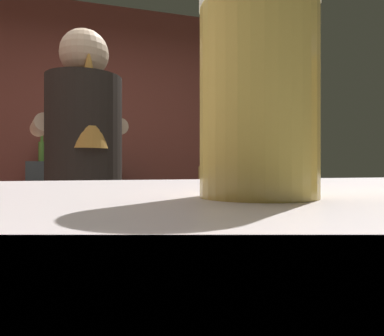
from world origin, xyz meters
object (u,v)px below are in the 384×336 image
Objects in this scene: mixing_bowl at (31,196)px; bottle_soy at (62,153)px; chefs_knife at (134,199)px; pint_glass_near at (258,95)px; bottle_olive_oil at (98,154)px; bottle_vinegar at (42,151)px; knife_block at (207,180)px; bartender at (84,187)px.

bottle_soy reaches higher than mixing_bowl.
chefs_knife is 1.86m from pint_glass_near.
bottle_vinegar is (-0.48, 0.15, 0.03)m from bottle_olive_oil.
mixing_bowl is at bearing -86.28° from bottle_vinegar.
knife_block is 0.53m from chefs_knife.
bottle_soy is at bearing 169.97° from bottle_olive_oil.
mixing_bowl is at bearing 102.04° from pint_glass_near.
knife_block is 1.53× the size of bottle_olive_oil.
bottle_vinegar is at bearing 152.53° from bottle_soy.
mixing_bowl is 1.12m from bottle_soy.
bottle_soy is at bearing 96.08° from pint_glass_near.
knife_block is 1.37× the size of bottle_soy.
knife_block is 1.07× the size of bottle_vinegar.
knife_block is 1.09m from mixing_bowl.
chefs_knife is (0.28, 0.40, -0.10)m from bartender.
pint_glass_near is at bearing 173.49° from bartender.
bottle_soy reaches higher than chefs_knife.
bottle_olive_oil reaches higher than mixing_bowl.
bartender reaches higher than pint_glass_near.
knife_block is at bearing -1.76° from mixing_bowl.
mixing_bowl is (-0.30, 0.56, -0.07)m from bartender.
bartender is 7.13× the size of chefs_knife.
mixing_bowl is at bearing -111.80° from bottle_olive_oil.
pint_glass_near is at bearing -83.92° from bottle_soy.
pint_glass_near is 3.02m from bottle_olive_oil.
bartender is at bearing -61.32° from mixing_bowl.
pint_glass_near is 0.67× the size of bottle_soy.
pint_glass_near is at bearing -77.96° from mixing_bowl.
pint_glass_near is at bearing -89.66° from bottle_olive_oil.
bartender is 1.45m from pint_glass_near.
chefs_knife is 1.22m from bottle_olive_oil.
pint_glass_near is at bearing -108.16° from chefs_knife.
pint_glass_near reaches higher than mixing_bowl.
knife_block is (0.78, 0.52, 0.01)m from bartender.
bottle_olive_oil is 0.51m from bottle_vinegar.
chefs_knife is at bearing -45.88° from bartender.
mixing_bowl is at bearing 178.24° from knife_block.
bottle_soy is (-0.31, 0.05, 0.01)m from bottle_olive_oil.
mixing_bowl is 0.78× the size of chefs_knife.
bottle_soy is (-0.48, 1.23, 0.32)m from chefs_knife.
bottle_olive_oil reaches higher than chefs_knife.
bottle_vinegar reaches higher than chefs_knife.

